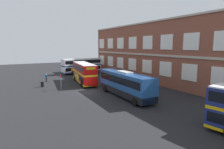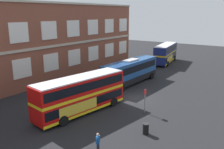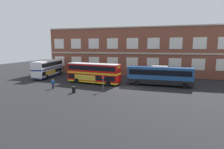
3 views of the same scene
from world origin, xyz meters
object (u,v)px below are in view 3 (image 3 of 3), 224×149
at_px(double_decker_middle, 94,73).
at_px(touring_coach, 159,76).
at_px(double_decker_near, 48,68).
at_px(bus_stand_flag, 103,82).
at_px(waiting_passenger, 53,84).
at_px(station_litter_bin, 74,90).

xyz_separation_m(double_decker_middle, touring_coach, (12.90, 1.37, -0.24)).
height_order(double_decker_near, bus_stand_flag, double_decker_near).
relative_size(double_decker_near, bus_stand_flag, 4.16).
relative_size(double_decker_middle, waiting_passenger, 6.62).
xyz_separation_m(touring_coach, station_litter_bin, (-13.27, -9.46, -1.39)).
bearing_deg(touring_coach, double_decker_near, 172.87).
bearing_deg(double_decker_near, double_decker_middle, -18.92).
bearing_deg(waiting_passenger, touring_coach, 23.26).
bearing_deg(waiting_passenger, double_decker_middle, 50.70).
relative_size(double_decker_middle, station_litter_bin, 10.93).
xyz_separation_m(double_decker_near, bus_stand_flag, (17.61, -10.47, -0.51)).
distance_m(double_decker_near, touring_coach, 26.83).
bearing_deg(double_decker_middle, waiting_passenger, -129.30).
xyz_separation_m(double_decker_near, station_litter_bin, (13.36, -12.79, -1.63)).
height_order(waiting_passenger, station_litter_bin, waiting_passenger).
height_order(touring_coach, station_litter_bin, touring_coach).
height_order(double_decker_near, waiting_passenger, double_decker_near).
distance_m(double_decker_near, double_decker_middle, 14.51).
distance_m(double_decker_middle, bus_stand_flag, 6.97).
bearing_deg(station_litter_bin, double_decker_near, 136.24).
bearing_deg(bus_stand_flag, waiting_passenger, -175.82).
bearing_deg(double_decker_middle, touring_coach, 6.07).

